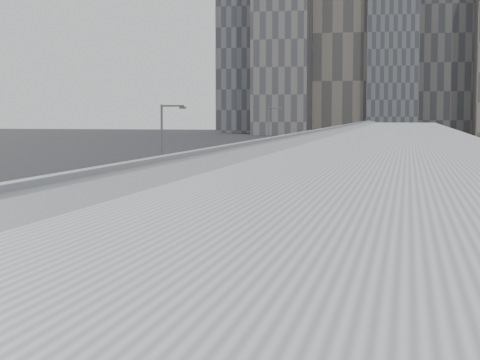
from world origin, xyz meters
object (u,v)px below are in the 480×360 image
(street_lamp_far, at_px, (270,136))
(bus_9, at_px, (341,150))
(bus_6, at_px, (318,164))
(bus_7, at_px, (326,159))
(bus_5, at_px, (308,173))
(bus_4, at_px, (281,183))
(shipping_container, at_px, (280,160))
(suv, at_px, (303,157))
(bus_8, at_px, (336,154))
(street_lamp_near, at_px, (164,154))
(bus_3, at_px, (270,195))
(bus_0, at_px, (35,314))
(bus_2, at_px, (213,218))
(bus_1, at_px, (159,257))

(street_lamp_far, bearing_deg, bus_9, 79.82)
(bus_6, height_order, bus_7, bus_6)
(bus_5, bearing_deg, bus_9, 89.82)
(bus_4, height_order, bus_9, bus_9)
(shipping_container, distance_m, suv, 16.38)
(bus_8, distance_m, shipping_container, 13.96)
(bus_7, relative_size, street_lamp_near, 1.41)
(bus_3, distance_m, bus_4, 10.19)
(bus_9, bearing_deg, bus_7, -95.29)
(bus_0, relative_size, street_lamp_near, 1.36)
(bus_2, bearing_deg, street_lamp_near, 126.16)
(bus_4, height_order, shipping_container, bus_4)
(bus_1, height_order, shipping_container, bus_1)
(bus_0, bearing_deg, bus_4, 88.51)
(bus_0, bearing_deg, bus_8, 88.68)
(bus_4, xyz_separation_m, bus_7, (0.01, 43.76, -0.10))
(bus_0, xyz_separation_m, bus_7, (0.45, 95.83, 0.05))
(bus_9, relative_size, suv, 2.55)
(bus_9, distance_m, street_lamp_far, 39.04)
(bus_6, height_order, bus_9, bus_9)
(bus_0, height_order, street_lamp_near, street_lamp_near)
(bus_2, distance_m, bus_6, 58.23)
(bus_5, xyz_separation_m, suv, (-6.70, 47.04, -0.71))
(bus_2, bearing_deg, bus_9, 93.24)
(bus_9, bearing_deg, bus_8, -94.34)
(bus_4, distance_m, bus_9, 72.29)
(bus_0, relative_size, suv, 2.26)
(bus_1, bearing_deg, bus_2, 90.05)
(bus_1, height_order, street_lamp_near, street_lamp_near)
(bus_8, bearing_deg, bus_3, -86.00)
(bus_5, bearing_deg, bus_7, 90.40)
(bus_1, distance_m, bus_6, 72.48)
(bus_4, height_order, bus_8, bus_4)
(bus_4, distance_m, bus_6, 31.12)
(shipping_container, bearing_deg, street_lamp_near, -67.17)
(bus_0, distance_m, bus_1, 10.77)
(bus_7, height_order, bus_9, bus_9)
(bus_0, distance_m, bus_4, 52.08)
(bus_0, relative_size, bus_9, 0.89)
(bus_9, xyz_separation_m, street_lamp_near, (-6.39, -89.66, 3.56))
(bus_3, bearing_deg, suv, 97.70)
(bus_4, relative_size, street_lamp_far, 1.47)
(bus_9, relative_size, street_lamp_near, 1.53)
(bus_4, distance_m, bus_8, 58.47)
(bus_4, bearing_deg, bus_0, -86.45)
(bus_9, distance_m, shipping_container, 26.49)
(bus_5, distance_m, bus_8, 42.34)
(bus_4, distance_m, street_lamp_far, 34.94)
(bus_3, xyz_separation_m, bus_8, (-0.42, 68.64, 0.11))
(bus_3, xyz_separation_m, street_lamp_near, (-7.11, -7.20, 3.76))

